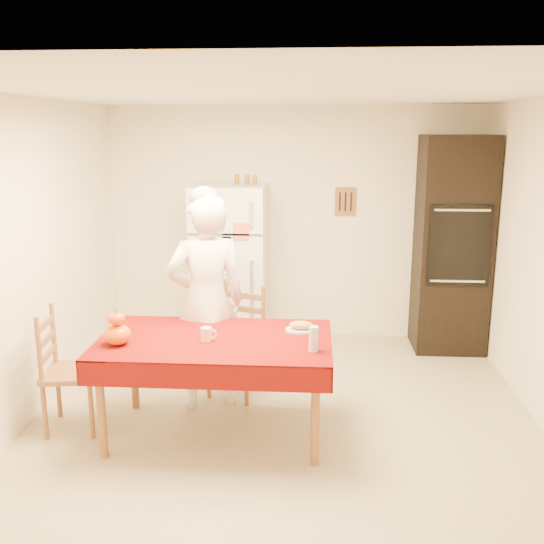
# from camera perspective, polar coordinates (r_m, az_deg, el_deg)

# --- Properties ---
(floor) EXTENTS (4.50, 4.50, 0.00)m
(floor) POSITION_cam_1_polar(r_m,az_deg,el_deg) (4.82, 0.99, -14.54)
(floor) COLOR tan
(floor) RESTS_ON ground
(room_shell) EXTENTS (4.02, 4.52, 2.51)m
(room_shell) POSITION_cam_1_polar(r_m,az_deg,el_deg) (4.31, 1.08, 4.90)
(room_shell) COLOR #F2E5CC
(room_shell) RESTS_ON ground
(refrigerator) EXTENTS (0.75, 0.74, 1.70)m
(refrigerator) POSITION_cam_1_polar(r_m,az_deg,el_deg) (6.36, -3.95, 0.52)
(refrigerator) COLOR white
(refrigerator) RESTS_ON floor
(oven_cabinet) EXTENTS (0.70, 0.62, 2.20)m
(oven_cabinet) POSITION_cam_1_polar(r_m,az_deg,el_deg) (6.45, 16.59, 2.46)
(oven_cabinet) COLOR black
(oven_cabinet) RESTS_ON floor
(dining_table) EXTENTS (1.70, 1.00, 0.76)m
(dining_table) POSITION_cam_1_polar(r_m,az_deg,el_deg) (4.50, -5.38, -7.06)
(dining_table) COLOR brown
(dining_table) RESTS_ON floor
(chair_far) EXTENTS (0.53, 0.52, 0.95)m
(chair_far) POSITION_cam_1_polar(r_m,az_deg,el_deg) (5.27, -3.09, -6.04)
(chair_far) COLOR brown
(chair_far) RESTS_ON floor
(chair_left) EXTENTS (0.45, 0.47, 0.95)m
(chair_left) POSITION_cam_1_polar(r_m,az_deg,el_deg) (4.90, -19.08, -8.34)
(chair_left) COLOR brown
(chair_left) RESTS_ON floor
(seated_woman) EXTENTS (0.75, 0.61, 1.77)m
(seated_woman) POSITION_cam_1_polar(r_m,az_deg,el_deg) (4.94, -6.17, -2.88)
(seated_woman) COLOR white
(seated_woman) RESTS_ON floor
(coffee_mug) EXTENTS (0.08, 0.08, 0.10)m
(coffee_mug) POSITION_cam_1_polar(r_m,az_deg,el_deg) (4.41, -6.21, -5.84)
(coffee_mug) COLOR silver
(coffee_mug) RESTS_ON dining_table
(pumpkin_lower) EXTENTS (0.19, 0.19, 0.15)m
(pumpkin_lower) POSITION_cam_1_polar(r_m,az_deg,el_deg) (4.44, -14.37, -5.74)
(pumpkin_lower) COLOR #D04604
(pumpkin_lower) RESTS_ON dining_table
(pumpkin_upper) EXTENTS (0.12, 0.12, 0.09)m
(pumpkin_upper) POSITION_cam_1_polar(r_m,az_deg,el_deg) (4.41, -14.45, -4.27)
(pumpkin_upper) COLOR #E03A05
(pumpkin_upper) RESTS_ON pumpkin_lower
(wine_glass) EXTENTS (0.07, 0.07, 0.18)m
(wine_glass) POSITION_cam_1_polar(r_m,az_deg,el_deg) (4.19, 3.94, -6.29)
(wine_glass) COLOR silver
(wine_glass) RESTS_ON dining_table
(bread_plate) EXTENTS (0.24, 0.24, 0.02)m
(bread_plate) POSITION_cam_1_polar(r_m,az_deg,el_deg) (4.60, 2.75, -5.49)
(bread_plate) COLOR white
(bread_plate) RESTS_ON dining_table
(bread_loaf) EXTENTS (0.18, 0.10, 0.06)m
(bread_loaf) POSITION_cam_1_polar(r_m,az_deg,el_deg) (4.59, 2.75, -5.01)
(bread_loaf) COLOR #9B794C
(bread_loaf) RESTS_ON bread_plate
(spice_jar_left) EXTENTS (0.05, 0.05, 0.10)m
(spice_jar_left) POSITION_cam_1_polar(r_m,az_deg,el_deg) (6.26, -3.33, 8.68)
(spice_jar_left) COLOR brown
(spice_jar_left) RESTS_ON refrigerator
(spice_jar_mid) EXTENTS (0.05, 0.05, 0.10)m
(spice_jar_mid) POSITION_cam_1_polar(r_m,az_deg,el_deg) (6.25, -2.34, 8.68)
(spice_jar_mid) COLOR #924C1A
(spice_jar_mid) RESTS_ON refrigerator
(spice_jar_right) EXTENTS (0.05, 0.05, 0.10)m
(spice_jar_right) POSITION_cam_1_polar(r_m,az_deg,el_deg) (6.24, -1.64, 8.68)
(spice_jar_right) COLOR #965C1B
(spice_jar_right) RESTS_ON refrigerator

